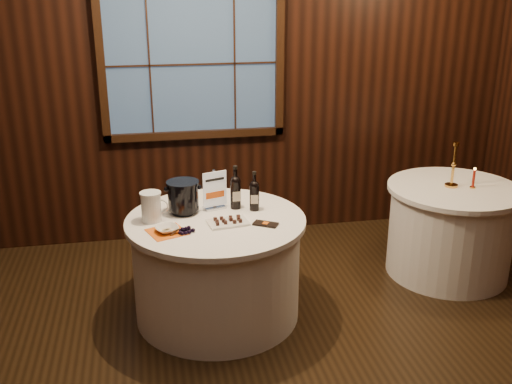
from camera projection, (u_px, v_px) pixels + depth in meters
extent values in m
cube|color=black|center=(193.00, 81.00, 5.37)|extent=(6.00, 0.02, 3.00)
cube|color=#344C6D|center=(192.00, 64.00, 5.29)|extent=(1.50, 0.01, 1.20)
cylinder|color=white|center=(217.00, 270.00, 4.37)|extent=(1.20, 1.20, 0.73)
cylinder|color=white|center=(216.00, 221.00, 4.24)|extent=(1.28, 1.28, 0.04)
cylinder|color=white|center=(450.00, 232.00, 5.00)|extent=(1.00, 1.00, 0.73)
cylinder|color=white|center=(455.00, 189.00, 4.87)|extent=(1.08, 1.08, 0.04)
cube|color=#B9BAC0|center=(215.00, 208.00, 4.41)|extent=(0.18, 0.13, 0.02)
cube|color=#B9BAC0|center=(214.00, 189.00, 4.36)|extent=(0.02, 0.02, 0.28)
cube|color=white|center=(214.00, 189.00, 4.35)|extent=(0.18, 0.06, 0.26)
cylinder|color=black|center=(236.00, 195.00, 4.39)|extent=(0.08, 0.08, 0.21)
sphere|color=black|center=(235.00, 181.00, 4.35)|extent=(0.08, 0.08, 0.08)
cylinder|color=black|center=(235.00, 174.00, 4.33)|extent=(0.03, 0.03, 0.09)
cylinder|color=black|center=(235.00, 167.00, 4.31)|extent=(0.03, 0.03, 0.02)
cube|color=beige|center=(236.00, 197.00, 4.35)|extent=(0.06, 0.00, 0.07)
cylinder|color=black|center=(254.00, 198.00, 4.35)|extent=(0.07, 0.07, 0.19)
sphere|color=black|center=(254.00, 185.00, 4.32)|extent=(0.07, 0.07, 0.07)
cylinder|color=black|center=(254.00, 179.00, 4.30)|extent=(0.03, 0.03, 0.09)
cylinder|color=black|center=(254.00, 173.00, 4.29)|extent=(0.03, 0.03, 0.02)
cube|color=beige|center=(255.00, 200.00, 4.32)|extent=(0.05, 0.01, 0.07)
cylinder|color=black|center=(184.00, 211.00, 4.33)|extent=(0.17, 0.17, 0.03)
cylinder|color=black|center=(183.00, 197.00, 4.29)|extent=(0.22, 0.22, 0.19)
cylinder|color=black|center=(183.00, 183.00, 4.25)|extent=(0.24, 0.24, 0.02)
cube|color=white|center=(228.00, 223.00, 4.14)|extent=(0.30, 0.22, 0.02)
cube|color=black|center=(266.00, 224.00, 4.12)|extent=(0.19, 0.16, 0.01)
cylinder|color=#332312|center=(175.00, 232.00, 3.96)|extent=(0.07, 0.03, 0.03)
cylinder|color=silver|center=(151.00, 208.00, 4.16)|extent=(0.14, 0.14, 0.20)
cylinder|color=silver|center=(150.00, 193.00, 4.12)|extent=(0.15, 0.15, 0.01)
torus|color=silver|center=(161.00, 205.00, 4.16)|extent=(0.10, 0.03, 0.10)
cube|color=orange|center=(167.00, 232.00, 4.00)|extent=(0.30, 0.30, 0.00)
imported|color=white|center=(167.00, 229.00, 4.00)|extent=(0.19, 0.19, 0.04)
cylinder|color=gold|center=(451.00, 185.00, 4.87)|extent=(0.11, 0.11, 0.02)
cylinder|color=gold|center=(454.00, 165.00, 4.81)|extent=(0.02, 0.02, 0.33)
cylinder|color=gold|center=(456.00, 144.00, 4.75)|extent=(0.05, 0.05, 0.03)
cylinder|color=gold|center=(472.00, 187.00, 4.83)|extent=(0.05, 0.05, 0.01)
cylinder|color=#A11B0C|center=(474.00, 178.00, 4.81)|extent=(0.02, 0.02, 0.14)
sphere|color=#FFB23F|center=(475.00, 169.00, 4.78)|extent=(0.02, 0.02, 0.02)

